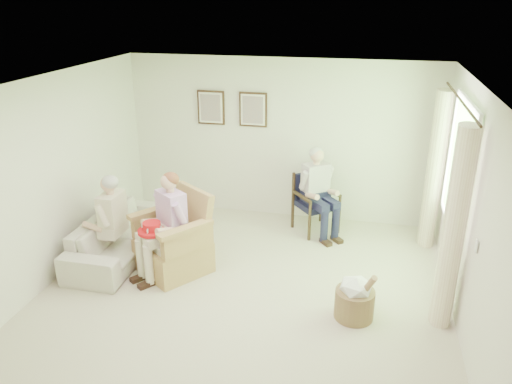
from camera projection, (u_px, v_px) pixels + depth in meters
The scene contains 19 objects.
floor at pixel (238, 305), 6.02m from camera, with size 5.50×5.50×0.00m, color beige.
back_wall at pixel (281, 140), 8.03m from camera, with size 5.00×0.04×2.60m, color silver.
front_wall at pixel (121, 380), 3.05m from camera, with size 5.00×0.04×2.60m, color silver.
left_wall at pixel (38, 188), 6.06m from camera, with size 0.04×5.50×2.60m, color silver.
right_wall at pixel (477, 228), 5.02m from camera, with size 0.04×5.50×2.60m, color silver.
ceiling at pixel (235, 89), 5.06m from camera, with size 5.00×5.50×0.02m, color white.
window at pixel (460, 164), 6.01m from camera, with size 0.13×2.50×1.63m.
curtain_left at pixel (454, 230), 5.31m from camera, with size 0.34×0.34×2.30m, color #F6E3C0.
curtain_right at pixel (435, 171), 7.09m from camera, with size 0.34×0.34×2.30m, color #F6E3C0.
framed_print_left at pixel (211, 108), 8.05m from camera, with size 0.45×0.05×0.55m.
framed_print_right at pixel (253, 110), 7.91m from camera, with size 0.45×0.05×0.55m.
wicker_armchair at pixel (174, 245), 6.69m from camera, with size 0.86×0.85×1.10m.
wood_armchair at pixel (317, 199), 7.81m from camera, with size 0.59×0.55×0.90m.
sofa at pixel (121, 235), 7.09m from camera, with size 0.79×2.02×0.59m, color beige.
person_wicker at pixel (167, 219), 6.39m from camera, with size 0.40×0.62×1.38m.
person_dark at pixel (316, 186), 7.57m from camera, with size 0.40×0.63×1.33m.
person_sofa at pixel (108, 216), 6.69m from camera, with size 0.42×0.62×1.26m.
red_hat at pixel (152, 229), 6.32m from camera, with size 0.36×0.36×0.14m.
hatbox at pixel (355, 298), 5.70m from camera, with size 0.57×0.57×0.67m.
Camera 1 is at (1.34, -4.91, 3.50)m, focal length 35.00 mm.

